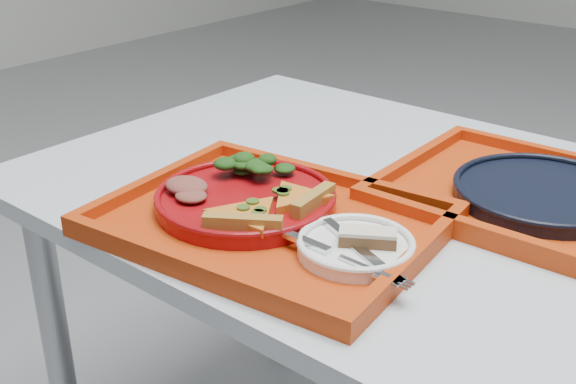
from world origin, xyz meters
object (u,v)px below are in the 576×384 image
(dinner_plate, at_px, (246,202))
(tray_far, at_px, (541,203))
(navy_plate, at_px, (542,194))
(dessert_bar, at_px, (368,237))
(tray_main, at_px, (270,224))

(dinner_plate, bearing_deg, tray_far, 43.31)
(dinner_plate, distance_m, navy_plate, 0.44)
(dinner_plate, xyz_separation_m, navy_plate, (0.32, 0.30, -0.00))
(tray_far, bearing_deg, dessert_bar, -111.03)
(dinner_plate, relative_size, dessert_bar, 3.38)
(tray_main, height_order, navy_plate, navy_plate)
(tray_main, xyz_separation_m, dessert_bar, (0.16, 0.01, 0.03))
(tray_main, relative_size, tray_far, 1.00)
(dinner_plate, relative_size, navy_plate, 1.00)
(dinner_plate, height_order, dessert_bar, dessert_bar)
(tray_main, xyz_separation_m, tray_far, (0.26, 0.31, 0.00))
(dessert_bar, bearing_deg, dinner_plate, 147.61)
(tray_main, relative_size, dessert_bar, 5.85)
(navy_plate, bearing_deg, tray_main, -130.35)
(tray_main, distance_m, dessert_bar, 0.16)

